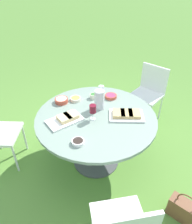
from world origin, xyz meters
name	(u,v)px	position (x,y,z in m)	size (l,w,h in m)	color
ground_plane	(96,160)	(0.00, 0.00, 0.00)	(40.00, 40.00, 0.00)	#5B8C38
dining_table	(96,124)	(0.00, 0.00, 0.63)	(1.39, 1.39, 0.74)	#4C4C51
chair_near_right	(149,90)	(0.00, -1.30, 0.52)	(0.44, 0.42, 0.89)	white
water_pitcher	(99,100)	(0.08, -0.15, 0.86)	(0.13, 0.12, 0.24)	silver
wine_glass	(93,109)	(-0.01, 0.06, 0.88)	(0.08, 0.08, 0.19)	silver
platter_bread_main	(66,119)	(0.20, 0.27, 0.77)	(0.32, 0.43, 0.06)	white
platter_charcuterie	(127,114)	(-0.27, -0.22, 0.77)	(0.46, 0.44, 0.06)	white
bowl_fries	(76,99)	(0.42, -0.10, 0.76)	(0.14, 0.14, 0.04)	beige
bowl_salad	(93,96)	(0.28, -0.28, 0.78)	(0.09, 0.09, 0.06)	beige
bowl_olives	(78,142)	(-0.15, 0.45, 0.76)	(0.13, 0.13, 0.04)	white
bowl_dip_red	(111,96)	(0.12, -0.43, 0.76)	(0.15, 0.15, 0.04)	#B74733
bowl_dip_cream	(61,100)	(0.52, 0.05, 0.77)	(0.16, 0.16, 0.06)	#B74733
cup_water_near	(101,90)	(0.28, -0.44, 0.79)	(0.07, 0.07, 0.11)	silver
handbag	(183,210)	(-1.19, 0.02, 0.13)	(0.30, 0.14, 0.37)	brown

